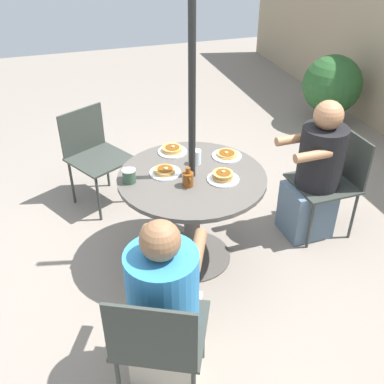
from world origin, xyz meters
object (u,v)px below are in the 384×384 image
Objects in this scene: drinking_glass_a at (197,157)px; pancake_plate_c at (227,155)px; patio_chair_south at (333,176)px; pancake_plate_b at (165,172)px; coffee_cup at (129,176)px; potted_shrub at (332,87)px; patio_table at (192,196)px; patio_chair_north at (93,151)px; diner_east at (165,310)px; pancake_plate_a at (223,177)px; pancake_plate_d at (172,150)px; diner_south at (315,177)px; syrup_bottle at (188,179)px; patio_chair_east at (158,337)px.

pancake_plate_c is at bearing 97.44° from drinking_glass_a.
patio_chair_south is 1.15m from drinking_glass_a.
pancake_plate_b is 0.26m from coffee_cup.
potted_shrub reaches higher than drinking_glass_a.
patio_chair_south is at bearing 79.76° from pancake_plate_c.
patio_chair_south is 1.39m from pancake_plate_b.
pancake_plate_c is at bearing 119.16° from patio_table.
patio_chair_north is at bearing -143.32° from drinking_glass_a.
diner_east is 1.22m from drinking_glass_a.
pancake_plate_b is at bearing -119.28° from pancake_plate_a.
pancake_plate_a is (0.15, -1.00, 0.26)m from patio_chair_south.
patio_table is 10.69× the size of coffee_cup.
coffee_cup reaches higher than pancake_plate_d.
drinking_glass_a is (-0.13, -0.93, 0.26)m from diner_south.
drinking_glass_a is (-0.07, 0.25, 0.04)m from pancake_plate_b.
diner_east is at bearing 64.93° from patio_chair_north.
patio_table is 4.74× the size of pancake_plate_a.
coffee_cup is at bearing -96.19° from patio_table.
pancake_plate_c is 0.26× the size of potted_shrub.
pancake_plate_c is at bearing 63.11° from pancake_plate_d.
syrup_bottle is 3.13m from potted_shrub.
pancake_plate_d is at bearing -151.03° from drinking_glass_a.
potted_shrub is (-1.71, 2.25, -0.31)m from drinking_glass_a.
patio_chair_north is at bearing -156.10° from syrup_bottle.
syrup_bottle is (0.30, -0.40, 0.04)m from pancake_plate_c.
diner_south is 0.98m from drinking_glass_a.
pancake_plate_a is at bearing -47.32° from potted_shrub.
drinking_glass_a is (-0.27, -0.10, 0.03)m from pancake_plate_a.
patio_chair_south is 0.91m from pancake_plate_c.
patio_chair_east is at bearing -34.04° from pancake_plate_c.
patio_chair_south is 1.64m from coffee_cup.
pancake_plate_d is at bearing 177.00° from syrup_bottle.
syrup_bottle reaches higher than patio_chair_north.
potted_shrub is at bearing -33.38° from patio_chair_south.
pancake_plate_a is (-0.80, 0.63, 0.27)m from diner_east.
patio_chair_south is at bearing 74.40° from pancake_plate_d.
diner_south is 11.81× the size of coffee_cup.
patio_chair_south is 0.17m from diner_south.
patio_chair_north is 1.96m from diner_east.
patio_chair_south is 3.86× the size of pancake_plate_c.
syrup_bottle is at bearing 95.29° from patio_chair_south.
patio_chair_east reaches higher than patio_table.
potted_shrub is (-2.93, 2.85, -0.02)m from patio_chair_east.
pancake_plate_b is at bearing 83.93° from patio_chair_north.
diner_east reaches higher than pancake_plate_c.
patio_chair_north is at bearing -146.55° from pancake_plate_a.
diner_south reaches higher than pancake_plate_d.
patio_chair_north and patio_chair_south have the same top height.
drinking_glass_a is at bearing 97.58° from patio_chair_north.
diner_south reaches higher than pancake_plate_a.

